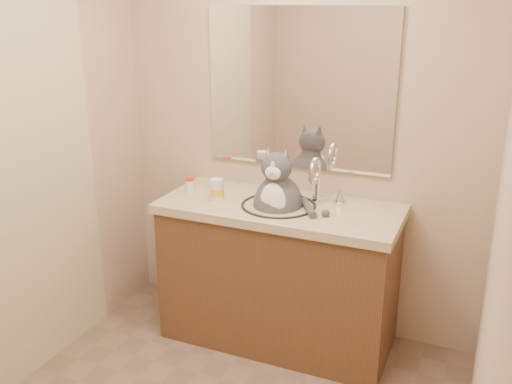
# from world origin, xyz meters

# --- Properties ---
(room) EXTENTS (2.22, 2.52, 2.42)m
(room) POSITION_xyz_m (0.00, 0.00, 1.20)
(room) COLOR #7D6656
(room) RESTS_ON ground
(vanity) EXTENTS (1.34, 0.59, 1.12)m
(vanity) POSITION_xyz_m (0.00, 0.96, 0.44)
(vanity) COLOR brown
(vanity) RESTS_ON ground
(mirror) EXTENTS (1.10, 0.02, 0.90)m
(mirror) POSITION_xyz_m (0.00, 1.24, 1.45)
(mirror) COLOR white
(mirror) RESTS_ON room
(shower_curtain) EXTENTS (0.02, 1.30, 1.93)m
(shower_curtain) POSITION_xyz_m (-1.05, 0.10, 1.03)
(shower_curtain) COLOR beige
(shower_curtain) RESTS_ON ground
(cat) EXTENTS (0.41, 0.33, 0.55)m
(cat) POSITION_xyz_m (-0.00, 0.94, 0.87)
(cat) COLOR #48484D
(cat) RESTS_ON vanity
(pill_bottle_redcap) EXTENTS (0.06, 0.06, 0.08)m
(pill_bottle_redcap) POSITION_xyz_m (-0.57, 0.97, 0.89)
(pill_bottle_redcap) COLOR white
(pill_bottle_redcap) RESTS_ON vanity
(pill_bottle_orange) EXTENTS (0.09, 0.09, 0.12)m
(pill_bottle_orange) POSITION_xyz_m (-0.35, 0.89, 0.91)
(pill_bottle_orange) COLOR white
(pill_bottle_orange) RESTS_ON vanity
(grey_canister) EXTENTS (0.06, 0.06, 0.08)m
(grey_canister) POSITION_xyz_m (-0.36, 0.93, 0.89)
(grey_canister) COLOR slate
(grey_canister) RESTS_ON vanity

